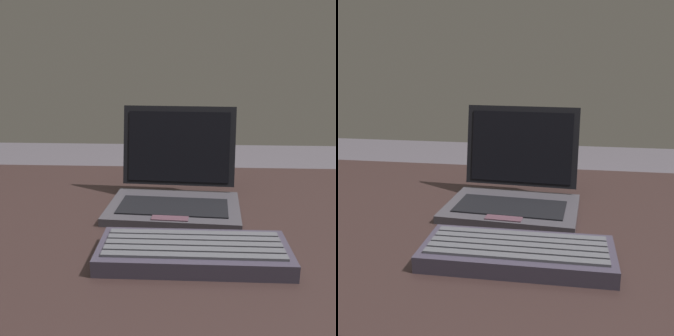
{
  "view_description": "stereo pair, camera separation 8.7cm",
  "coord_description": "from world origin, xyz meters",
  "views": [
    {
      "loc": [
        0.04,
        -0.81,
        1.04
      ],
      "look_at": [
        -0.0,
        0.03,
        0.8
      ],
      "focal_mm": 43.26,
      "sensor_mm": 36.0,
      "label": 1
    },
    {
      "loc": [
        0.13,
        -0.8,
        1.04
      ],
      "look_at": [
        -0.0,
        0.03,
        0.8
      ],
      "focal_mm": 43.26,
      "sensor_mm": 36.0,
      "label": 2
    }
  ],
  "objects": [
    {
      "name": "external_keyboard",
      "position": [
        0.05,
        -0.19,
        0.72
      ],
      "size": [
        0.32,
        0.13,
        0.03
      ],
      "color": "#28242F",
      "rests_on": "desk"
    },
    {
      "name": "desk",
      "position": [
        0.0,
        0.0,
        0.63
      ],
      "size": [
        1.54,
        0.82,
        0.7
      ],
      "color": "black",
      "rests_on": "ground"
    },
    {
      "name": "laptop_front",
      "position": [
        0.01,
        0.06,
        0.75
      ],
      "size": [
        0.3,
        0.25,
        0.22
      ],
      "color": "#2D2B30",
      "rests_on": "desk"
    }
  ]
}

